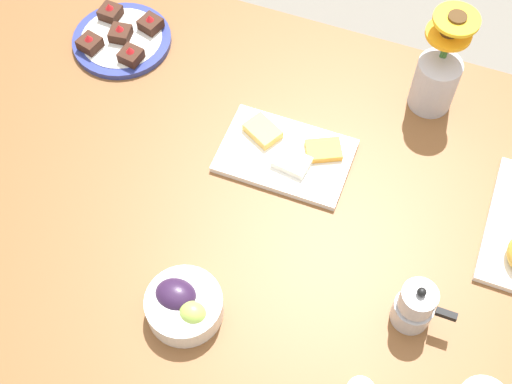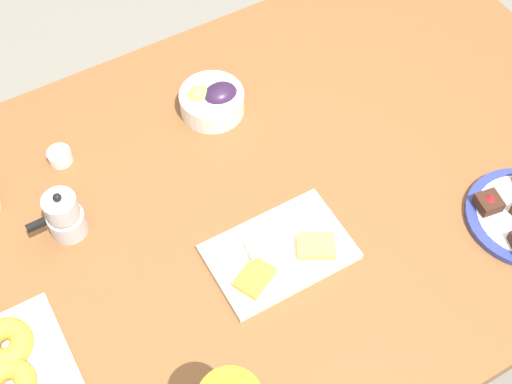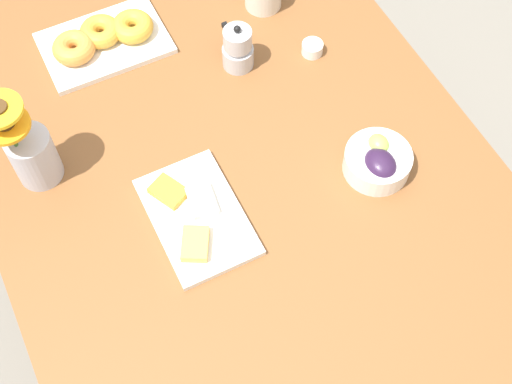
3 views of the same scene
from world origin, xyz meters
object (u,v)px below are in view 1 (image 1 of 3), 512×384
object	(u,v)px
grape_bowl	(183,305)
flower_vase	(437,77)
dining_table	(256,224)
moka_pot	(415,306)
dessert_plate	(122,39)
cheese_platter	(286,154)

from	to	relation	value
grape_bowl	flower_vase	bearing A→B (deg)	64.44
flower_vase	dining_table	bearing A→B (deg)	-125.14
grape_bowl	moka_pot	world-z (taller)	moka_pot
dessert_plate	flower_vase	world-z (taller)	flower_vase
dining_table	flower_vase	distance (m)	0.47
flower_vase	moka_pot	bearing A→B (deg)	-80.40
moka_pot	grape_bowl	bearing A→B (deg)	-160.93
dessert_plate	moka_pot	xyz separation A→B (m)	(0.77, -0.41, 0.04)
grape_bowl	moka_pot	xyz separation A→B (m)	(0.38, 0.13, 0.02)
dining_table	cheese_platter	xyz separation A→B (m)	(0.02, 0.12, 0.10)
dining_table	flower_vase	bearing A→B (deg)	54.86
cheese_platter	moka_pot	xyz separation A→B (m)	(0.32, -0.25, 0.04)
dessert_plate	grape_bowl	bearing A→B (deg)	-54.20
dessert_plate	flower_vase	size ratio (longest dim) A/B	0.94
dessert_plate	dining_table	bearing A→B (deg)	-33.60
cheese_platter	flower_vase	bearing A→B (deg)	45.49
dining_table	grape_bowl	bearing A→B (deg)	-98.86
dining_table	dessert_plate	distance (m)	0.52
dining_table	grape_bowl	xyz separation A→B (m)	(-0.04, -0.25, 0.12)
moka_pot	cheese_platter	bearing A→B (deg)	142.33
dining_table	cheese_platter	size ratio (longest dim) A/B	6.15
moka_pot	dining_table	bearing A→B (deg)	159.91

